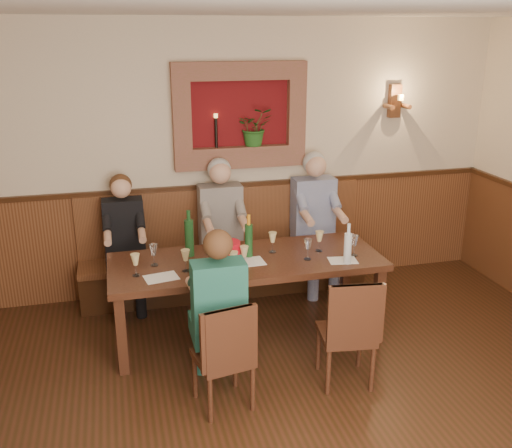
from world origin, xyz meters
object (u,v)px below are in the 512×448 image
Objects in this scene: bench at (226,263)px; water_bottle at (348,247)px; chair_near_left at (224,375)px; person_chair_front at (218,326)px; spittoon_bucket at (229,254)px; wine_bottle_green_a at (249,240)px; chair_near_right at (346,352)px; wine_bottle_green_b at (189,237)px; person_bench_left at (126,255)px; dining_table at (246,267)px; person_bench_mid at (223,242)px; person_bench_right at (315,233)px.

bench is 1.60m from water_bottle.
chair_near_left is 1.54m from water_bottle.
spittoon_bucket is at bearing 70.83° from person_chair_front.
wine_bottle_green_a is at bearing 56.39° from chair_near_left.
chair_near_right is 2.16× the size of wine_bottle_green_b.
person_bench_left is at bearing 143.25° from wine_bottle_green_a.
spittoon_bucket is at bearing 168.79° from water_bottle.
dining_table is 1.64× the size of person_bench_mid.
spittoon_bucket is 1.02m from water_bottle.
wine_bottle_green_a is at bearing -87.85° from bench.
chair_near_left is 1.09m from spittoon_bucket.
spittoon_bucket is (0.85, -0.95, 0.30)m from person_bench_left.
dining_table is at bearing -90.00° from bench.
person_chair_front reaches higher than dining_table.
wine_bottle_green_a reaches higher than spittoon_bucket.
person_bench_right is 1.49m from spittoon_bucket.
chair_near_right reaches higher than dining_table.
person_bench_mid reaches higher than chair_near_right.
person_bench_right is at bearing -0.11° from person_bench_left.
chair_near_right is at bearing -46.63° from wine_bottle_green_b.
person_bench_right is at bearing 42.72° from chair_near_left.
chair_near_left is at bearing -104.67° from spittoon_bucket.
wine_bottle_green_a is 0.53m from wine_bottle_green_b.
bench reaches higher than spittoon_bucket.
spittoon_bucket is (-1.13, -0.95, 0.24)m from person_bench_right.
chair_near_left is 1.89m from person_bench_mid.
spittoon_bucket reaches higher than chair_near_left.
person_bench_right is at bearing 49.89° from person_chair_front.
person_bench_mid is at bearing -0.21° from person_bench_left.
wine_bottle_green_b is 1.17× the size of water_bottle.
dining_table is at bearing -39.32° from person_bench_left.
person_bench_left is at bearing 140.07° from chair_near_right.
wine_bottle_green_a is 1.08× the size of water_bottle.
wine_bottle_green_a is (-0.92, -0.79, 0.30)m from person_bench_right.
person_bench_left reaches higher than person_chair_front.
wine_bottle_green_a is 0.92× the size of wine_bottle_green_b.
person_bench_right is 1.59m from wine_bottle_green_b.
chair_near_right is 0.91m from water_bottle.
spittoon_bucket is (-0.18, -1.06, 0.53)m from bench.
person_bench_mid is (-0.05, -0.11, 0.28)m from bench.
person_chair_front is at bearing -69.19° from person_bench_left.
wine_bottle_green_b is at bearing 158.52° from water_bottle.
person_bench_mid reaches higher than chair_near_left.
person_chair_front is at bearing -130.11° from person_bench_right.
dining_table is 6.15× the size of wine_bottle_green_a.
wine_bottle_green_b is (-1.06, 1.12, 0.66)m from chair_near_right.
spittoon_bucket is at bearing -99.56° from bench.
chair_near_left is at bearing -71.28° from person_bench_left.
dining_table is 1.62× the size of person_bench_right.
wine_bottle_green_b is at bearing -123.36° from person_bench_mid.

